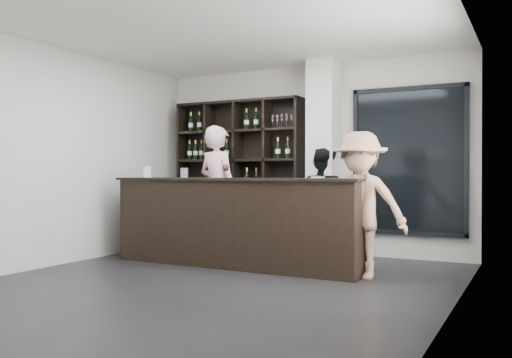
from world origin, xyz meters
The scene contains 12 objects.
floor centered at (0.00, 0.00, -0.01)m, with size 5.00×5.50×0.01m, color black.
wine_shelf centered at (-1.15, 2.57, 1.20)m, with size 2.20×0.35×2.40m, color black, non-canonical shape.
structural_column centered at (0.35, 2.47, 1.45)m, with size 0.40×0.40×2.90m, color silver.
glass_panel centered at (1.55, 2.69, 1.40)m, with size 1.60×0.08×2.10m.
tasting_counter centered at (-0.35, 1.10, 0.58)m, with size 3.53×0.73×1.16m.
taster_pink centered at (-1.10, 1.85, 0.97)m, with size 0.71×0.46×1.94m, color #F6C0D0.
taster_black centered at (0.38, 2.37, 0.80)m, with size 0.78×0.61×1.60m, color black.
customer centered at (1.34, 1.05, 0.85)m, with size 1.10×0.63×1.71m, color #946F5A.
wine_glass centered at (-0.52, 1.12, 1.27)m, with size 0.09×0.09×0.21m, color white, non-canonical shape.
spit_cup centered at (-1.11, 1.00, 1.23)m, with size 0.10×0.10×0.13m, color #9EB1BE.
napkin_stack centered at (0.75, 1.21, 1.17)m, with size 0.13×0.13×0.02m, color white.
card_stand centered at (-1.78, 1.04, 1.24)m, with size 0.11×0.05×0.16m, color white.
Camera 1 is at (3.18, -5.08, 1.22)m, focal length 38.00 mm.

